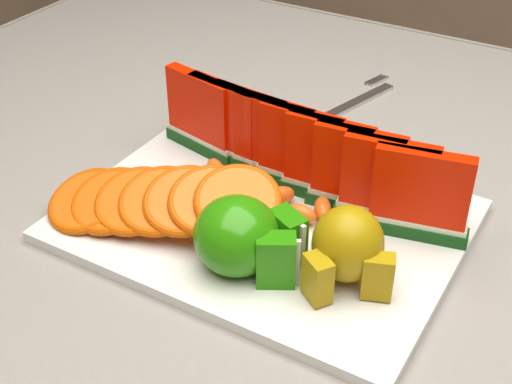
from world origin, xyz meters
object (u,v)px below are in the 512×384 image
(pear_cluster, at_px, (348,248))
(fork, at_px, (354,102))
(apple_cluster, at_px, (244,238))
(platter, at_px, (265,220))

(pear_cluster, relative_size, fork, 0.50)
(apple_cluster, height_order, fork, apple_cluster)
(apple_cluster, height_order, pear_cluster, pear_cluster)
(platter, bearing_deg, apple_cluster, -73.94)
(apple_cluster, xyz_separation_m, pear_cluster, (0.09, 0.03, 0.01))
(platter, height_order, apple_cluster, apple_cluster)
(platter, height_order, pear_cluster, pear_cluster)
(platter, relative_size, fork, 2.07)
(apple_cluster, distance_m, pear_cluster, 0.10)
(apple_cluster, relative_size, pear_cluster, 1.16)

